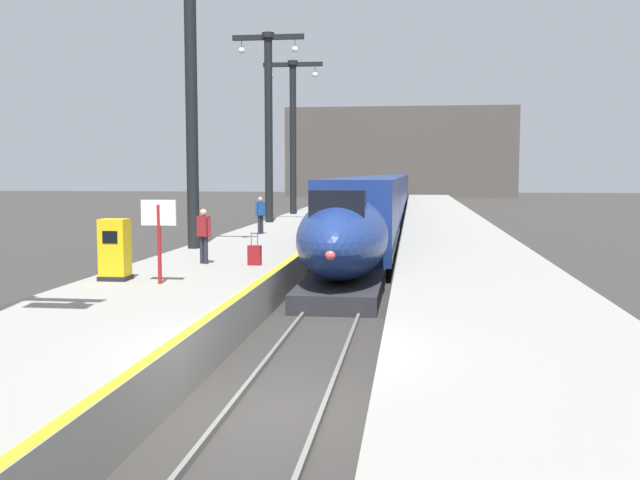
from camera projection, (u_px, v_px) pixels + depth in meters
The scene contains 16 objects.
ground_plane at pixel (277, 412), 11.61m from camera, with size 260.00×260.00×0.00m, color #33302D.
platform_left at pixel (290, 238), 36.52m from camera, with size 4.80×110.00×1.05m, color gray.
platform_right at pixel (451, 240), 35.48m from camera, with size 4.80×110.00×1.05m, color gray.
platform_left_safety_stripe at pixel (334, 228), 36.17m from camera, with size 0.20×107.80×0.01m, color yellow.
rail_main_left at pixel (359, 243), 38.85m from camera, with size 0.08×110.00×0.12m, color slate.
rail_main_right at pixel (386, 243), 38.66m from camera, with size 0.08×110.00×0.12m, color slate.
highspeed_train_main at pixel (385, 197), 55.46m from camera, with size 2.92×75.80×3.60m.
station_column_mid at pixel (191, 80), 26.04m from camera, with size 4.00×0.68×10.33m.
station_column_far at pixel (269, 111), 39.95m from camera, with size 4.00×0.68×10.48m.
station_column_distant at pixel (293, 124), 48.05m from camera, with size 4.00×0.68×10.20m.
passenger_near_edge at pixel (204, 232), 22.04m from camera, with size 0.51×0.38×1.69m.
passenger_mid_platform at pixel (260, 212), 32.76m from camera, with size 0.40×0.47×1.69m.
rolling_suitcase at pixel (255, 255), 21.76m from camera, with size 0.40×0.22×0.98m.
ticket_machine_yellow at pixel (115, 252), 18.70m from camera, with size 0.76×0.62×1.60m.
departure_info_board at pixel (159, 224), 18.01m from camera, with size 0.90×0.10×2.12m.
terminus_back_wall at pixel (400, 152), 111.66m from camera, with size 36.00×2.00×14.00m, color #4C4742.
Camera 1 is at (2.15, -11.11, 3.86)m, focal length 40.33 mm.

